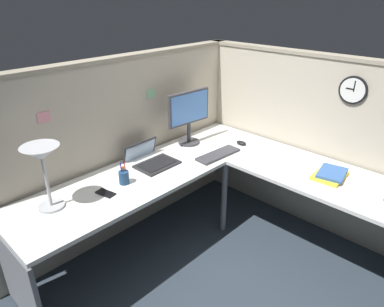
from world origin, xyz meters
TOP-DOWN VIEW (x-y plane):
  - ground_plane at (0.00, 0.00)m, footprint 6.80×6.80m
  - cubicle_wall_back at (-0.36, 0.87)m, footprint 2.57×0.12m
  - cubicle_wall_right at (0.87, -0.27)m, footprint 0.12×2.37m
  - desk at (-0.15, -0.05)m, footprint 2.35×2.15m
  - monitor at (0.20, 0.64)m, footprint 0.46×0.20m
  - laptop at (-0.31, 0.60)m, footprint 0.34×0.38m
  - keyboard at (0.18, 0.26)m, footprint 0.44×0.17m
  - computer_mouse at (0.51, 0.26)m, footprint 0.06×0.10m
  - desk_lamp_dome at (-1.20, 0.56)m, footprint 0.24×0.24m
  - pen_cup at (-0.68, 0.46)m, footprint 0.08×0.08m
  - cell_phone at (-0.86, 0.44)m, footprint 0.10×0.15m
  - book_stack at (0.49, -0.61)m, footprint 0.31×0.24m
  - wall_clock at (0.82, -0.55)m, footprint 0.04×0.22m
  - pinned_note_leftmost at (-1.04, 0.82)m, footprint 0.09×0.00m
  - pinned_note_middle at (-0.09, 0.82)m, footprint 0.09×0.00m

SIDE VIEW (x-z plane):
  - ground_plane at x=0.00m, z-range 0.00..0.00m
  - desk at x=-0.15m, z-range 0.27..1.00m
  - cell_phone at x=-0.86m, z-range 0.73..0.74m
  - keyboard at x=0.18m, z-range 0.73..0.75m
  - computer_mouse at x=0.51m, z-range 0.73..0.76m
  - book_stack at x=0.49m, z-range 0.73..0.77m
  - laptop at x=-0.31m, z-range 0.65..0.86m
  - pen_cup at x=-0.68m, z-range 0.69..0.87m
  - cubicle_wall_back at x=-0.36m, z-range 0.00..1.58m
  - cubicle_wall_right at x=0.87m, z-range 0.00..1.58m
  - monitor at x=0.20m, z-range 0.77..1.27m
  - desk_lamp_dome at x=-1.20m, z-range 0.87..1.32m
  - pinned_note_middle at x=-0.09m, z-range 1.20..1.27m
  - pinned_note_leftmost at x=-1.04m, z-range 1.22..1.29m
  - wall_clock at x=0.82m, z-range 1.23..1.45m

